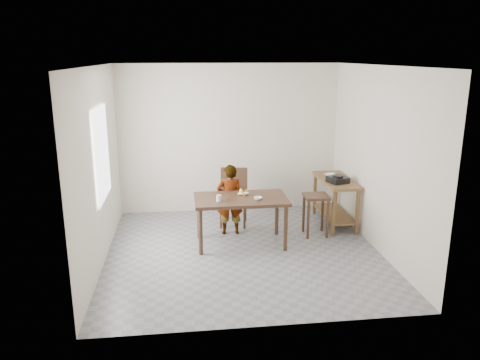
{
  "coord_description": "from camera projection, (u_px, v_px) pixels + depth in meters",
  "views": [
    {
      "loc": [
        -0.84,
        -6.4,
        2.84
      ],
      "look_at": [
        0.0,
        0.4,
        1.0
      ],
      "focal_mm": 35.0,
      "sensor_mm": 36.0,
      "label": 1
    }
  ],
  "objects": [
    {
      "name": "banana",
      "position": [
        243.0,
        193.0,
        7.18
      ],
      "size": [
        0.2,
        0.16,
        0.07
      ],
      "primitive_type": null,
      "rotation": [
        0.0,
        0.0,
        -0.15
      ],
      "color": "#FFE942",
      "rests_on": "dining_table"
    },
    {
      "name": "child",
      "position": [
        230.0,
        200.0,
        7.54
      ],
      "size": [
        0.43,
        0.29,
        1.16
      ],
      "primitive_type": "imported",
      "rotation": [
        0.0,
        0.0,
        3.12
      ],
      "color": "white",
      "rests_on": "floor"
    },
    {
      "name": "small_bowl",
      "position": [
        258.0,
        198.0,
        6.97
      ],
      "size": [
        0.16,
        0.16,
        0.04
      ],
      "primitive_type": "imported",
      "rotation": [
        0.0,
        0.0,
        -0.34
      ],
      "color": "white",
      "rests_on": "dining_table"
    },
    {
      "name": "prep_counter",
      "position": [
        335.0,
        201.0,
        8.03
      ],
      "size": [
        0.5,
        1.2,
        0.8
      ],
      "primitive_type": null,
      "color": "brown",
      "rests_on": "floor"
    },
    {
      "name": "stool",
      "position": [
        315.0,
        215.0,
        7.54
      ],
      "size": [
        0.39,
        0.39,
        0.67
      ],
      "primitive_type": null,
      "rotation": [
        0.0,
        0.0,
        -0.02
      ],
      "color": "#3F291B",
      "rests_on": "floor"
    },
    {
      "name": "serving_bowl",
      "position": [
        331.0,
        175.0,
        8.08
      ],
      "size": [
        0.24,
        0.24,
        0.05
      ],
      "primitive_type": "imported",
      "rotation": [
        0.0,
        0.0,
        0.31
      ],
      "color": "white",
      "rests_on": "prep_counter"
    },
    {
      "name": "ceiling",
      "position": [
        244.0,
        64.0,
        6.27
      ],
      "size": [
        4.0,
        4.0,
        0.04
      ],
      "primitive_type": "cube",
      "color": "white",
      "rests_on": "wall_back"
    },
    {
      "name": "floor",
      "position": [
        243.0,
        253.0,
        6.98
      ],
      "size": [
        4.0,
        4.0,
        0.04
      ],
      "primitive_type": "cube",
      "color": "slate",
      "rests_on": "ground"
    },
    {
      "name": "wall_left",
      "position": [
        97.0,
        168.0,
        6.38
      ],
      "size": [
        0.04,
        4.0,
        2.7
      ],
      "primitive_type": "cube",
      "color": "silver",
      "rests_on": "ground"
    },
    {
      "name": "wall_front",
      "position": [
        270.0,
        208.0,
        4.69
      ],
      "size": [
        4.0,
        0.04,
        2.7
      ],
      "primitive_type": "cube",
      "color": "silver",
      "rests_on": "ground"
    },
    {
      "name": "window_pane",
      "position": [
        102.0,
        154.0,
        6.54
      ],
      "size": [
        0.02,
        1.1,
        1.3
      ],
      "primitive_type": "cube",
      "color": "white",
      "rests_on": "wall_left"
    },
    {
      "name": "dining_chair",
      "position": [
        233.0,
        198.0,
        7.97
      ],
      "size": [
        0.54,
        0.54,
        0.96
      ],
      "primitive_type": null,
      "rotation": [
        0.0,
        0.0,
        -0.18
      ],
      "color": "#3F291B",
      "rests_on": "floor"
    },
    {
      "name": "gas_burner",
      "position": [
        338.0,
        180.0,
        7.71
      ],
      "size": [
        0.36,
        0.36,
        0.1
      ],
      "primitive_type": "cube",
      "rotation": [
        0.0,
        0.0,
        0.31
      ],
      "color": "black",
      "rests_on": "prep_counter"
    },
    {
      "name": "dining_table",
      "position": [
        241.0,
        221.0,
        7.17
      ],
      "size": [
        1.4,
        0.8,
        0.75
      ],
      "primitive_type": null,
      "color": "#3F291B",
      "rests_on": "floor"
    },
    {
      "name": "glass_tumbler",
      "position": [
        219.0,
        198.0,
        6.89
      ],
      "size": [
        0.09,
        0.09,
        0.09
      ],
      "primitive_type": "cylinder",
      "rotation": [
        0.0,
        0.0,
        -0.26
      ],
      "color": "silver",
      "rests_on": "dining_table"
    },
    {
      "name": "wall_right",
      "position": [
        380.0,
        160.0,
        6.87
      ],
      "size": [
        0.04,
        4.0,
        2.7
      ],
      "primitive_type": "cube",
      "color": "silver",
      "rests_on": "ground"
    },
    {
      "name": "wall_back",
      "position": [
        229.0,
        139.0,
        8.56
      ],
      "size": [
        4.0,
        0.04,
        2.7
      ],
      "primitive_type": "cube",
      "color": "silver",
      "rests_on": "ground"
    }
  ]
}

